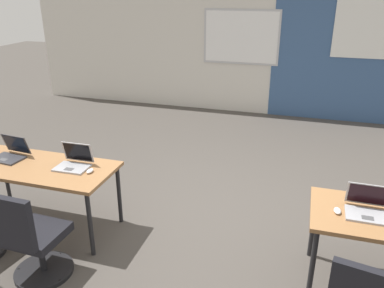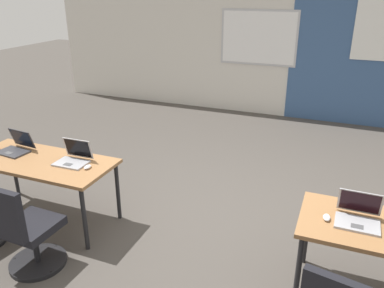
% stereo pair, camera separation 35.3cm
% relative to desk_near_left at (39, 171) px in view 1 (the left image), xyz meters
% --- Properties ---
extents(ground_plane, '(24.00, 24.00, 0.00)m').
position_rel_desk_near_left_xyz_m(ground_plane, '(1.75, 0.60, -0.66)').
color(ground_plane, '#47423D').
extents(back_wall_assembly, '(10.00, 0.27, 2.80)m').
position_rel_desk_near_left_xyz_m(back_wall_assembly, '(1.80, 4.80, 0.75)').
color(back_wall_assembly, silver).
rests_on(back_wall_assembly, ground).
extents(desk_near_left, '(1.60, 0.70, 0.72)m').
position_rel_desk_near_left_xyz_m(desk_near_left, '(0.00, 0.00, 0.00)').
color(desk_near_left, olive).
rests_on(desk_near_left, ground).
extents(laptop_near_left_inner, '(0.34, 0.29, 0.23)m').
position_rel_desk_near_left_xyz_m(laptop_near_left_inner, '(0.37, 0.09, 0.11)').
color(laptop_near_left_inner, '#9E9EA3').
rests_on(laptop_near_left_inner, desk_near_left).
extents(mouse_near_left_inner, '(0.06, 0.10, 0.03)m').
position_rel_desk_near_left_xyz_m(mouse_near_left_inner, '(0.60, 0.02, 0.08)').
color(mouse_near_left_inner, silver).
rests_on(mouse_near_left_inner, desk_near_left).
extents(chair_near_left_inner, '(0.52, 0.55, 0.92)m').
position_rel_desk_near_left_xyz_m(chair_near_left_inner, '(0.44, -0.74, -0.28)').
color(chair_near_left_inner, black).
rests_on(chair_near_left_inner, ground).
extents(laptop_near_left_end, '(0.36, 0.33, 0.23)m').
position_rel_desk_near_left_xyz_m(laptop_near_left_end, '(-0.41, 0.09, 0.11)').
color(laptop_near_left_end, '#333338').
rests_on(laptop_near_left_end, desk_near_left).
extents(laptop_near_right_inner, '(0.33, 0.30, 0.23)m').
position_rel_desk_near_left_xyz_m(laptop_near_right_inner, '(3.13, 0.01, 0.11)').
color(laptop_near_right_inner, '#9E9EA3').
rests_on(laptop_near_right_inner, desk_near_right).
extents(mouse_near_right_inner, '(0.07, 0.11, 0.03)m').
position_rel_desk_near_left_xyz_m(mouse_near_right_inner, '(2.91, -0.05, 0.08)').
color(mouse_near_right_inner, silver).
rests_on(mouse_near_right_inner, desk_near_right).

